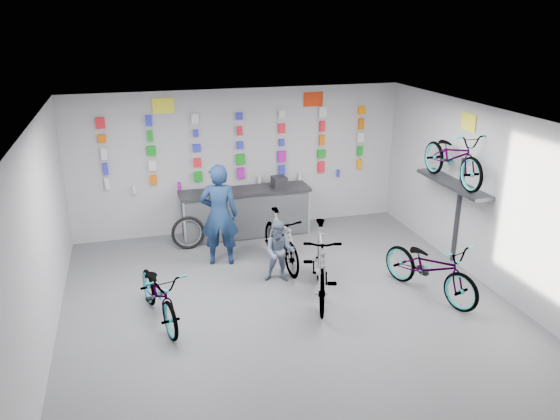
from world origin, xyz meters
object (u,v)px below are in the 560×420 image
object	(u,v)px
clerk	(219,215)
counter	(246,213)
bike_right	(430,267)
customer	(279,252)
bike_left	(159,293)
bike_service	(281,240)
bike_center	(320,263)

from	to	relation	value
clerk	counter	bearing A→B (deg)	-109.28
bike_right	customer	xyz separation A→B (m)	(-2.25, 1.16, 0.05)
bike_left	bike_right	xyz separation A→B (m)	(4.35, -0.40, 0.04)
bike_left	bike_right	bearing A→B (deg)	-17.66
bike_right	bike_service	xyz separation A→B (m)	(-2.05, 1.75, 0.02)
bike_center	bike_right	bearing A→B (deg)	4.11
clerk	customer	distance (m)	1.38
bike_left	bike_right	distance (m)	4.36
bike_left	bike_center	xyz separation A→B (m)	(2.58, 0.02, 0.16)
bike_left	customer	xyz separation A→B (m)	(2.10, 0.76, 0.10)
bike_center	bike_service	world-z (taller)	bike_center
counter	clerk	size ratio (longest dim) A/B	1.41
bike_service	clerk	distance (m)	1.22
bike_center	bike_right	distance (m)	1.82
counter	customer	bearing A→B (deg)	-87.15
bike_left	counter	bearing A→B (deg)	43.84
bike_left	bike_center	size ratio (longest dim) A/B	0.85
customer	bike_left	bearing A→B (deg)	-140.78
bike_left	clerk	bearing A→B (deg)	42.53
clerk	bike_left	bearing A→B (deg)	67.43
counter	bike_center	world-z (taller)	bike_center
bike_left	customer	size ratio (longest dim) A/B	1.56
bike_right	bike_service	bearing A→B (deg)	119.28
bike_service	bike_left	bearing A→B (deg)	-154.61
bike_left	clerk	distance (m)	2.22
clerk	bike_center	bearing A→B (deg)	140.01
bike_center	bike_left	bearing A→B (deg)	-162.05
bike_right	bike_left	bearing A→B (deg)	154.44
bike_center	bike_right	size ratio (longest dim) A/B	1.08
bike_service	clerk	bearing A→B (deg)	153.32
bike_left	clerk	size ratio (longest dim) A/B	0.91
customer	counter	bearing A→B (deg)	112.14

